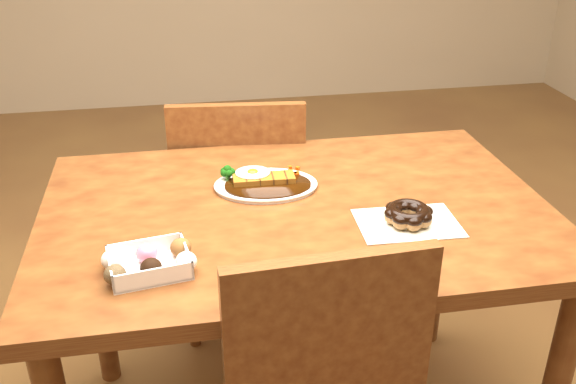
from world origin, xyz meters
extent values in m
cube|color=#4E200F|center=(0.00, 0.00, 0.73)|extent=(1.20, 0.80, 0.04)
cylinder|color=#4E200F|center=(-0.54, 0.34, 0.35)|extent=(0.06, 0.06, 0.71)
cylinder|color=#4E200F|center=(0.54, 0.34, 0.35)|extent=(0.06, 0.06, 0.71)
cube|color=#4E200F|center=(-0.08, 0.60, 0.43)|extent=(0.46, 0.46, 0.04)
cylinder|color=#4E200F|center=(0.11, 0.75, 0.21)|extent=(0.04, 0.04, 0.41)
cylinder|color=#4E200F|center=(-0.23, 0.79, 0.21)|extent=(0.04, 0.04, 0.41)
cylinder|color=#4E200F|center=(0.07, 0.41, 0.21)|extent=(0.04, 0.04, 0.41)
cylinder|color=#4E200F|center=(-0.27, 0.45, 0.21)|extent=(0.04, 0.04, 0.41)
cube|color=#4E200F|center=(-0.10, 0.41, 0.67)|extent=(0.40, 0.07, 0.40)
cube|color=#4E200F|center=(-0.01, -0.41, 0.67)|extent=(0.40, 0.05, 0.40)
ellipsoid|color=white|center=(-0.06, 0.11, 0.76)|extent=(0.27, 0.21, 0.01)
ellipsoid|color=black|center=(-0.05, 0.10, 0.76)|extent=(0.23, 0.17, 0.01)
cube|color=#6B380C|center=(-0.06, 0.12, 0.77)|extent=(0.16, 0.06, 0.02)
ellipsoid|color=white|center=(-0.09, 0.14, 0.78)|extent=(0.09, 0.08, 0.01)
ellipsoid|color=#FFB214|center=(-0.09, 0.14, 0.78)|extent=(0.03, 0.03, 0.02)
cube|color=white|center=(-0.34, -0.22, 0.77)|extent=(0.17, 0.14, 0.04)
ellipsoid|color=black|center=(-0.40, -0.25, 0.77)|extent=(0.04, 0.04, 0.04)
ellipsoid|color=black|center=(-0.33, -0.24, 0.77)|extent=(0.04, 0.04, 0.04)
ellipsoid|color=beige|center=(-0.27, -0.23, 0.77)|extent=(0.04, 0.04, 0.04)
ellipsoid|color=beige|center=(-0.41, -0.20, 0.77)|extent=(0.04, 0.04, 0.04)
ellipsoid|color=pink|center=(-0.34, -0.19, 0.77)|extent=(0.04, 0.04, 0.04)
ellipsoid|color=brown|center=(-0.28, -0.18, 0.77)|extent=(0.04, 0.04, 0.04)
cube|color=silver|center=(0.23, -0.13, 0.75)|extent=(0.23, 0.17, 0.00)
torus|color=olive|center=(0.23, -0.13, 0.77)|extent=(0.11, 0.11, 0.04)
torus|color=black|center=(0.23, -0.13, 0.78)|extent=(0.10, 0.10, 0.03)
camera|label=1|loc=(-0.26, -1.32, 1.47)|focal=40.00mm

